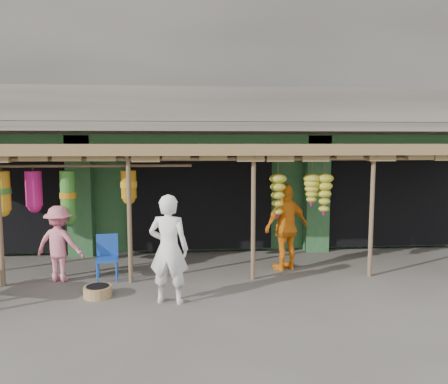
{
  "coord_description": "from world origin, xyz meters",
  "views": [
    {
      "loc": [
        -0.32,
        -8.93,
        2.84
      ],
      "look_at": [
        0.5,
        1.0,
        1.69
      ],
      "focal_mm": 35.0,
      "sensor_mm": 36.0,
      "label": 1
    }
  ],
  "objects": [
    {
      "name": "person_vendor",
      "position": [
        1.84,
        0.44,
        0.97
      ],
      "size": [
        1.22,
        0.93,
        1.93
      ],
      "primitive_type": "imported",
      "rotation": [
        0.0,
        0.0,
        3.61
      ],
      "color": "orange",
      "rests_on": "ground"
    },
    {
      "name": "person_front",
      "position": [
        -0.67,
        -1.39,
        0.97
      ],
      "size": [
        0.79,
        0.61,
        1.94
      ],
      "primitive_type": "imported",
      "rotation": [
        0.0,
        0.0,
        2.91
      ],
      "color": "white",
      "rests_on": "ground"
    },
    {
      "name": "awning",
      "position": [
        -0.14,
        0.8,
        2.57
      ],
      "size": [
        14.0,
        2.7,
        2.79
      ],
      "color": "brown",
      "rests_on": "ground"
    },
    {
      "name": "ground",
      "position": [
        0.0,
        0.0,
        0.0
      ],
      "size": [
        80.0,
        80.0,
        0.0
      ],
      "primitive_type": "plane",
      "color": "#514C47",
      "rests_on": "ground"
    },
    {
      "name": "blue_chair",
      "position": [
        -2.01,
        0.08,
        0.52
      ],
      "size": [
        0.5,
        0.51,
        0.93
      ],
      "rotation": [
        0.0,
        0.0,
        0.13
      ],
      "color": "#1A48AC",
      "rests_on": "ground"
    },
    {
      "name": "building",
      "position": [
        -0.0,
        4.87,
        3.37
      ],
      "size": [
        16.4,
        6.8,
        7.0
      ],
      "color": "gray",
      "rests_on": "ground"
    },
    {
      "name": "basket_mid",
      "position": [
        -2.0,
        -1.0,
        0.1
      ],
      "size": [
        0.64,
        0.64,
        0.2
      ],
      "primitive_type": "cylinder",
      "rotation": [
        0.0,
        0.0,
        0.29
      ],
      "color": "#A47449",
      "rests_on": "ground"
    },
    {
      "name": "person_shopper",
      "position": [
        -2.95,
        0.02,
        0.78
      ],
      "size": [
        1.11,
        0.8,
        1.56
      ],
      "primitive_type": "imported",
      "rotation": [
        0.0,
        0.0,
        2.9
      ],
      "color": "pink",
      "rests_on": "ground"
    }
  ]
}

